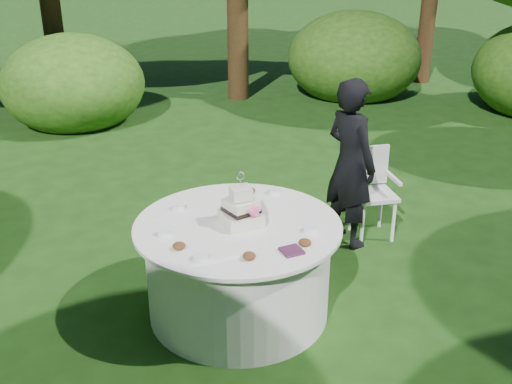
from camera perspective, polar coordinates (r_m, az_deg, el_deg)
ground at (r=4.86m, az=-1.63°, el=-11.17°), size 80.00×80.00×0.00m
napkins at (r=4.09m, az=3.41°, el=-5.61°), size 0.14×0.14×0.02m
feather_plume at (r=4.00m, az=-3.13°, el=-6.41°), size 0.48×0.07×0.01m
guest at (r=5.60m, az=8.97°, el=2.69°), size 0.47×0.64×1.60m
table at (r=4.65m, az=-1.69°, el=-7.23°), size 1.56×1.56×0.77m
cake at (r=4.42m, az=-1.41°, el=-1.72°), size 0.27×0.29×0.41m
chair at (r=5.91m, az=10.94°, el=0.68°), size 0.48×0.47×0.88m
votives at (r=4.46m, az=-2.78°, el=-2.82°), size 1.15×0.91×0.04m
petal_cups at (r=4.30m, az=-0.95°, el=-3.77°), size 0.92×1.08×0.05m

